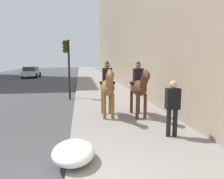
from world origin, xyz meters
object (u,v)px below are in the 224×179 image
(car_near_lane, at_px, (31,72))
(traffic_light_near_curb, at_px, (67,60))
(mounted_horse_near, at_px, (108,86))
(mounted_horse_far, at_px, (139,86))
(pedestrian_greeting, at_px, (173,105))

(car_near_lane, bearing_deg, traffic_light_near_curb, -161.07)
(mounted_horse_near, relative_size, mounted_horse_far, 1.01)
(mounted_horse_near, distance_m, mounted_horse_far, 1.26)
(mounted_horse_far, distance_m, traffic_light_near_curb, 5.77)
(mounted_horse_near, relative_size, car_near_lane, 0.56)
(mounted_horse_near, bearing_deg, car_near_lane, -159.20)
(mounted_horse_far, xyz_separation_m, traffic_light_near_curb, (4.76, 3.08, 1.06))
(car_near_lane, relative_size, traffic_light_near_curb, 1.14)
(mounted_horse_near, xyz_separation_m, traffic_light_near_curb, (4.65, 1.82, 1.04))
(mounted_horse_near, relative_size, traffic_light_near_curb, 0.63)
(pedestrian_greeting, bearing_deg, mounted_horse_far, 11.84)
(pedestrian_greeting, xyz_separation_m, car_near_lane, (23.56, 9.11, -0.34))
(car_near_lane, height_order, traffic_light_near_curb, traffic_light_near_curb)
(traffic_light_near_curb, bearing_deg, mounted_horse_far, -147.12)
(mounted_horse_far, bearing_deg, traffic_light_near_curb, -148.17)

